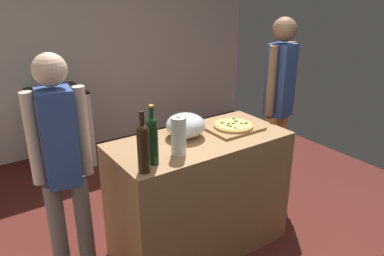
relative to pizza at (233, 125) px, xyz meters
The scene contains 12 objects.
ground_plane 1.35m from the pizza, 100.89° to the left, with size 4.71×3.71×0.02m, color #511E19.
kitchen_wall_rear 2.55m from the pizza, 94.00° to the left, with size 4.71×0.10×2.60m, color beige.
counter 0.60m from the pizza, behind, with size 1.32×0.64×0.94m, color #9E7247.
cutting_board 0.02m from the pizza, 144.64° to the right, with size 0.40×0.32×0.02m, color #9E7247.
pizza is the anchor object (origin of this frame).
mixing_bowl 0.40m from the pizza, 168.44° to the left, with size 0.29×0.29×0.18m.
paper_towel_roll 0.62m from the pizza, 166.16° to the right, with size 0.10×0.10×0.26m.
wine_bottle_green 0.83m from the pizza, 167.87° to the right, with size 0.07×0.07×0.38m.
wine_bottle_dark 0.94m from the pizza, 165.09° to the right, with size 0.07×0.07×0.38m.
stove 2.31m from the pizza, 109.79° to the left, with size 0.57×0.62×0.93m.
person_in_stripes 1.28m from the pizza, behind, with size 0.36×0.23×1.64m.
person_in_red 0.73m from the pizza, 15.86° to the left, with size 0.36×0.24×1.73m.
Camera 1 is at (-1.62, -1.42, 2.00)m, focal length 35.21 mm.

